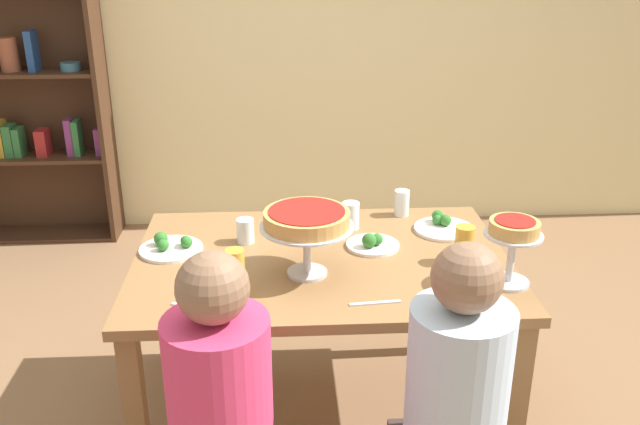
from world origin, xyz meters
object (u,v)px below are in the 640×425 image
cutlery_fork_near (375,303)px  cutlery_knife_near (197,307)px  bookshelf (13,75)px  water_glass_clear_far (245,231)px  personal_pizza_stand (513,237)px  salad_plate_near_diner (372,243)px  dining_table (321,278)px  salad_plate_far_diner (171,247)px  beer_glass_amber_tall (464,244)px  water_glass_clear_spare (351,216)px  deep_dish_pizza_stand (307,222)px  salad_plate_spare (443,226)px  beer_glass_amber_short (236,272)px  water_glass_clear_near (402,203)px

cutlery_fork_near → cutlery_knife_near: bearing=174.0°
bookshelf → water_glass_clear_far: (1.53, -1.85, -0.30)m
cutlery_knife_near → personal_pizza_stand: bearing=23.0°
personal_pizza_stand → salad_plate_near_diner: (-0.45, 0.33, -0.17)m
dining_table → personal_pizza_stand: personal_pizza_stand is taller
bookshelf → salad_plate_far_diner: size_ratio=8.77×
beer_glass_amber_tall → cutlery_fork_near: 0.49m
salad_plate_far_diner → water_glass_clear_spare: size_ratio=2.15×
bookshelf → salad_plate_far_diner: bookshelf is taller
deep_dish_pizza_stand → salad_plate_far_diner: size_ratio=1.36×
personal_pizza_stand → salad_plate_near_diner: personal_pizza_stand is taller
dining_table → cutlery_fork_near: cutlery_fork_near is taller
salad_plate_near_diner → water_glass_clear_spare: size_ratio=1.84×
salad_plate_spare → beer_glass_amber_tall: size_ratio=1.74×
beer_glass_amber_short → cutlery_fork_near: 0.50m
water_glass_clear_spare → cutlery_knife_near: bearing=-132.4°
salad_plate_far_diner → cutlery_fork_near: size_ratio=1.40×
personal_pizza_stand → cutlery_knife_near: (-1.11, -0.11, -0.18)m
personal_pizza_stand → beer_glass_amber_tall: size_ratio=1.69×
dining_table → salad_plate_spare: size_ratio=5.70×
personal_pizza_stand → salad_plate_spare: size_ratio=0.97×
dining_table → salad_plate_far_diner: 0.61m
bookshelf → water_glass_clear_far: bearing=-50.5°
bookshelf → beer_glass_amber_short: 2.76m
salad_plate_far_diner → beer_glass_amber_tall: bearing=-8.3°
salad_plate_spare → beer_glass_amber_short: size_ratio=1.55×
water_glass_clear_near → water_glass_clear_spare: same height
bookshelf → cutlery_fork_near: bearing=-50.2°
water_glass_clear_far → cutlery_fork_near: water_glass_clear_far is taller
bookshelf → salad_plate_near_diner: size_ratio=10.30×
beer_glass_amber_tall → water_glass_clear_far: 0.88m
personal_pizza_stand → cutlery_knife_near: personal_pizza_stand is taller
personal_pizza_stand → water_glass_clear_far: size_ratio=2.47×
salad_plate_far_diner → cutlery_knife_near: (0.15, -0.46, -0.02)m
deep_dish_pizza_stand → beer_glass_amber_tall: deep_dish_pizza_stand is taller
deep_dish_pizza_stand → salad_plate_near_diner: size_ratio=1.60×
water_glass_clear_far → water_glass_clear_spare: water_glass_clear_spare is taller
beer_glass_amber_short → water_glass_clear_spare: 0.72m
water_glass_clear_near → cutlery_knife_near: (-0.83, -0.78, -0.06)m
salad_plate_spare → water_glass_clear_near: size_ratio=2.19×
bookshelf → salad_plate_near_diner: bookshelf is taller
personal_pizza_stand → cutlery_knife_near: bearing=-174.4°
beer_glass_amber_tall → salad_plate_far_diner: bearing=171.7°
salad_plate_far_diner → beer_glass_amber_short: size_ratio=1.52×
salad_plate_far_diner → water_glass_clear_spare: water_glass_clear_spare is taller
salad_plate_near_diner → beer_glass_amber_tall: bearing=-24.0°
beer_glass_amber_short → water_glass_clear_far: 0.43m
water_glass_clear_spare → beer_glass_amber_tall: bearing=-41.2°
bookshelf → personal_pizza_stand: bearing=-42.3°
salad_plate_near_diner → water_glass_clear_spare: (-0.07, 0.20, 0.04)m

